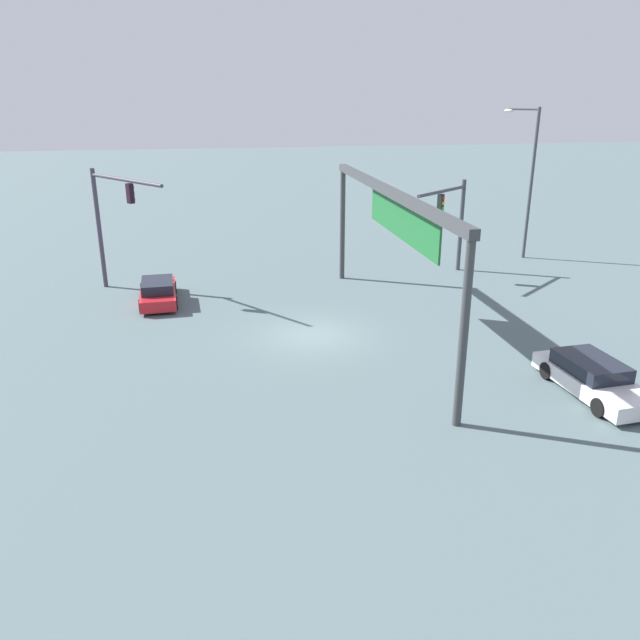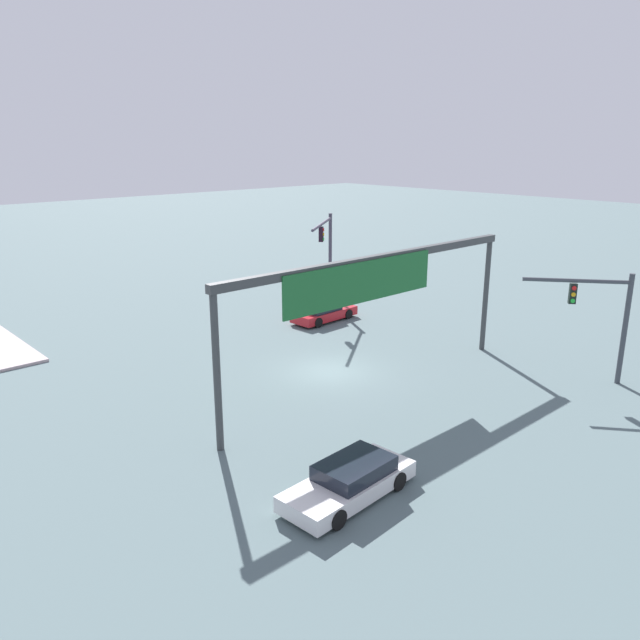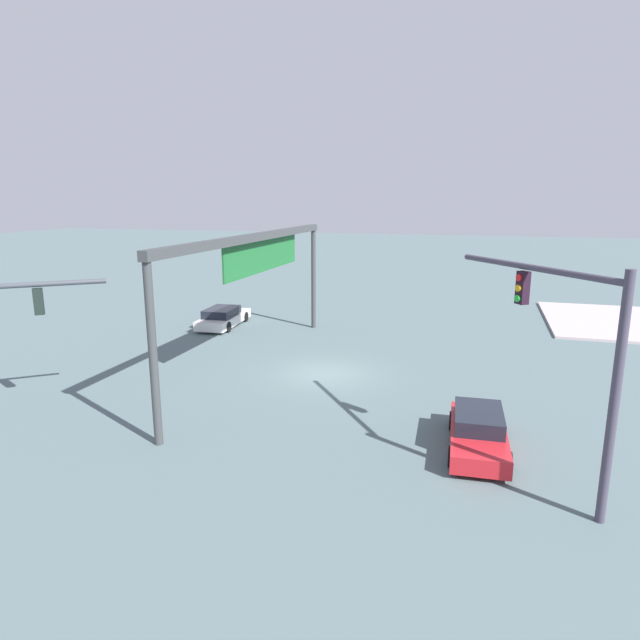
# 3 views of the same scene
# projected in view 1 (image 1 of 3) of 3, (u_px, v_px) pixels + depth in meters

# --- Properties ---
(ground_plane) EXTENTS (199.20, 199.20, 0.00)m
(ground_plane) POSITION_uv_depth(u_px,v_px,m) (313.00, 335.00, 27.64)
(ground_plane) COLOR #506365
(traffic_signal_near_corner) EXTENTS (5.12, 3.90, 6.34)m
(traffic_signal_near_corner) POSITION_uv_depth(u_px,v_px,m) (111.00, 210.00, 32.19)
(traffic_signal_near_corner) COLOR #3E3949
(traffic_signal_near_corner) RESTS_ON ground
(traffic_signal_opposite_side) EXTENTS (3.18, 3.92, 5.33)m
(traffic_signal_opposite_side) POSITION_uv_depth(u_px,v_px,m) (453.00, 213.00, 35.88)
(traffic_signal_opposite_side) COLOR #3A3E46
(traffic_signal_opposite_side) RESTS_ON ground
(streetlamp_curved_arm) EXTENTS (1.86, 1.63, 9.19)m
(streetlamp_curved_arm) POSITION_uv_depth(u_px,v_px,m) (529.00, 174.00, 38.99)
(streetlamp_curved_arm) COLOR #3C3F45
(streetlamp_curved_arm) RESTS_ON ground
(overhead_sign_gantry) EXTENTS (17.60, 0.43, 6.36)m
(overhead_sign_gantry) POSITION_uv_depth(u_px,v_px,m) (391.00, 215.00, 26.07)
(overhead_sign_gantry) COLOR #383A3C
(overhead_sign_gantry) RESTS_ON ground
(sedan_car_approaching) EXTENTS (4.54, 1.98, 1.21)m
(sedan_car_approaching) POSITION_uv_depth(u_px,v_px,m) (158.00, 292.00, 31.75)
(sedan_car_approaching) COLOR red
(sedan_car_approaching) RESTS_ON ground
(sedan_car_waiting_far) EXTENTS (4.94, 2.22, 1.21)m
(sedan_car_waiting_far) POSITION_uv_depth(u_px,v_px,m) (593.00, 378.00, 22.19)
(sedan_car_waiting_far) COLOR silver
(sedan_car_waiting_far) RESTS_ON ground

